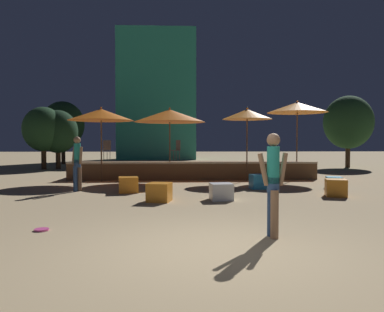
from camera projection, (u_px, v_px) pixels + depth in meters
name	position (u px, v px, depth m)	size (l,w,h in m)	color
ground_plane	(211.00, 249.00, 5.34)	(120.00, 120.00, 0.00)	tan
wooden_deck	(192.00, 170.00, 16.37)	(10.25, 2.32, 0.75)	brown
patio_umbrella_0	(247.00, 114.00, 15.00)	(2.00, 2.00, 2.95)	brown
patio_umbrella_1	(101.00, 115.00, 14.70)	(2.55, 2.55, 2.94)	brown
patio_umbrella_2	(170.00, 116.00, 15.21)	(2.91, 2.91, 2.96)	brown
patio_umbrella_3	(297.00, 108.00, 15.59)	(2.49, 2.49, 3.30)	brown
cube_seat_0	(258.00, 181.00, 12.43)	(0.55, 0.55, 0.48)	#2D9EDB
cube_seat_1	(336.00, 188.00, 10.64)	(0.68, 0.68, 0.49)	orange
cube_seat_2	(128.00, 185.00, 11.50)	(0.67, 0.67, 0.48)	orange
cube_seat_3	(334.00, 183.00, 12.54)	(0.59, 0.59, 0.38)	#2D9EDB
cube_seat_4	(221.00, 192.00, 9.99)	(0.62, 0.62, 0.45)	white
cube_seat_5	(159.00, 192.00, 9.73)	(0.69, 0.69, 0.48)	orange
person_0	(77.00, 162.00, 11.74)	(0.44, 0.35, 1.72)	#2D4C7F
person_1	(273.00, 182.00, 6.00)	(0.51, 0.29, 1.68)	#2D4C7F
bistro_chair_0	(106.00, 148.00, 16.67)	(0.47, 0.48, 0.90)	#47474C
bistro_chair_1	(177.00, 148.00, 16.30)	(0.46, 0.46, 0.90)	#47474C
frisbee_disc	(42.00, 230.00, 6.49)	(0.25, 0.25, 0.03)	#E54C99
background_tree_0	(63.00, 125.00, 26.66)	(2.98, 2.98, 4.48)	#3D2B1C
background_tree_1	(58.00, 132.00, 21.74)	(2.27, 2.27, 3.43)	#3D2B1C
background_tree_2	(43.00, 129.00, 21.34)	(2.31, 2.31, 3.58)	#3D2B1C
background_tree_3	(348.00, 122.00, 22.99)	(2.96, 2.96, 4.42)	#3D2B1C
distant_building	(157.00, 96.00, 34.76)	(7.11, 3.52, 11.83)	teal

